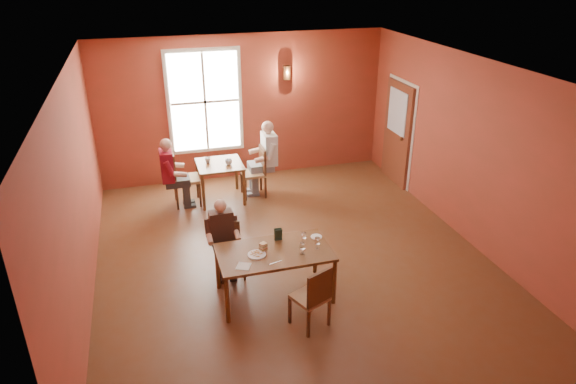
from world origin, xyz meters
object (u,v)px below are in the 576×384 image
object	(u,v)px
chair_diner_main	(231,252)
diner_white	(254,162)
chair_diner_maroon	(186,178)
chair_empty	(310,296)
chair_diner_white	(253,172)
main_table	(275,274)
diner_main	(230,244)
second_table	(221,182)
diner_maroon	(184,172)

from	to	relation	value
chair_diner_main	diner_white	distance (m)	2.87
diner_white	chair_diner_maroon	xyz separation A→B (m)	(-1.33, 0.00, -0.18)
chair_empty	chair_diner_maroon	bearing A→B (deg)	81.81
chair_diner_white	chair_diner_maroon	xyz separation A→B (m)	(-1.30, 0.00, 0.04)
main_table	diner_main	bearing A→B (deg)	128.88
chair_empty	chair_diner_maroon	xyz separation A→B (m)	(-1.13, 4.06, 0.09)
diner_main	second_table	bearing A→B (deg)	-96.21
chair_diner_white	chair_empty	bearing A→B (deg)	177.58
main_table	diner_white	world-z (taller)	diner_white
diner_main	chair_empty	xyz separation A→B (m)	(0.77, -1.35, -0.12)
main_table	chair_diner_main	bearing A→B (deg)	127.57
main_table	diner_main	xyz separation A→B (m)	(-0.50, 0.62, 0.21)
diner_white	chair_diner_maroon	size ratio (longest dim) A/B	1.33
second_table	diner_white	size ratio (longest dim) A/B	0.60
diner_main	diner_white	world-z (taller)	diner_white
main_table	chair_diner_white	bearing A→B (deg)	82.39
chair_diner_white	diner_white	xyz separation A→B (m)	(0.03, 0.00, 0.22)
main_table	chair_diner_main	distance (m)	0.82
diner_maroon	main_table	bearing A→B (deg)	14.87
chair_empty	chair_diner_main	bearing A→B (deg)	95.55
main_table	diner_white	distance (m)	3.38
second_table	diner_maroon	xyz separation A→B (m)	(-0.68, 0.00, 0.29)
main_table	second_table	bearing A→B (deg)	93.52
chair_diner_main	chair_diner_white	distance (m)	2.85
chair_diner_maroon	diner_maroon	world-z (taller)	diner_maroon
main_table	diner_maroon	xyz separation A→B (m)	(-0.88, 3.33, 0.30)
chair_diner_main	chair_diner_white	size ratio (longest dim) A/B	0.83
chair_diner_maroon	diner_maroon	xyz separation A→B (m)	(-0.03, 0.00, 0.13)
chair_diner_main	chair_empty	bearing A→B (deg)	119.26
chair_diner_white	diner_white	world-z (taller)	diner_white
diner_maroon	chair_diner_main	bearing A→B (deg)	8.17
main_table	diner_main	world-z (taller)	diner_main
chair_diner_maroon	chair_diner_main	bearing A→B (deg)	7.54
second_table	chair_diner_white	distance (m)	0.66
chair_empty	chair_diner_maroon	distance (m)	4.22
chair_empty	chair_diner_white	bearing A→B (deg)	63.87
chair_diner_main	diner_maroon	xyz separation A→B (m)	(-0.38, 2.68, 0.25)
chair_empty	diner_maroon	world-z (taller)	diner_maroon
chair_diner_main	chair_diner_maroon	size ratio (longest dim) A/B	0.77
chair_diner_main	chair_empty	world-z (taller)	chair_empty
chair_empty	chair_diner_white	size ratio (longest dim) A/B	0.90
main_table	chair_diner_maroon	xyz separation A→B (m)	(-0.85, 3.33, 0.17)
diner_white	diner_maroon	distance (m)	1.36
main_table	diner_white	bearing A→B (deg)	81.89
main_table	chair_diner_maroon	world-z (taller)	chair_diner_maroon
main_table	second_table	size ratio (longest dim) A/B	1.81
diner_main	diner_maroon	xyz separation A→B (m)	(-0.38, 2.71, 0.09)
chair_empty	second_table	size ratio (longest dim) A/B	1.05
chair_diner_white	diner_maroon	world-z (taller)	diner_maroon
chair_diner_main	chair_diner_white	xyz separation A→B (m)	(0.95, 2.68, 0.08)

